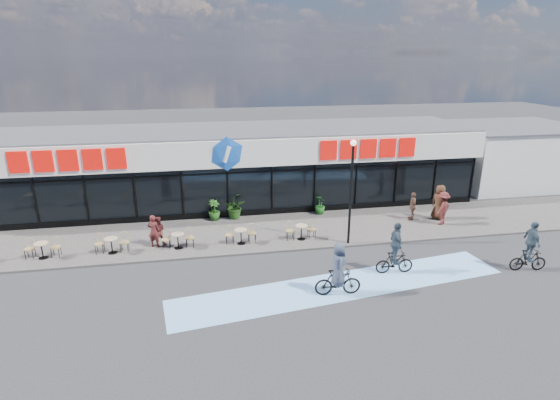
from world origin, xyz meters
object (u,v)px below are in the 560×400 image
Objects in this scene: potted_plant_left at (214,210)px; patron_right at (158,231)px; lamp_post at (351,184)px; pedestrian_c at (443,208)px; cyclist_b at (530,250)px; pedestrian_b at (439,202)px; pedestrian_a at (412,206)px; patron_left at (154,231)px; cyclist_a at (395,252)px; potted_plant_right at (320,205)px; potted_plant_mid at (233,207)px.

potted_plant_left is 4.05m from patron_right.
pedestrian_c is at bearing 14.51° from lamp_post.
cyclist_b is (15.88, -5.30, 0.13)m from patron_right.
potted_plant_left is 12.53m from pedestrian_b.
pedestrian_a is (10.88, -1.86, 0.21)m from potted_plant_left.
lamp_post reaches higher than patron_right.
patron_left is at bearing 172.54° from lamp_post.
pedestrian_a is at bearing 57.69° from cyclist_a.
potted_plant_left is 0.63× the size of pedestrian_c.
cyclist_a is at bearing -45.45° from potted_plant_left.
patron_left is at bearing 38.98° from patron_right.
patron_right is 11.07m from cyclist_a.
potted_plant_left is 6.05m from potted_plant_right.
potted_plant_mid is at bearing 178.13° from potted_plant_right.
potted_plant_left is at bearing 147.81° from cyclist_b.
patron_right reaches higher than potted_plant_mid.
potted_plant_mid reaches higher than potted_plant_left.
pedestrian_a reaches higher than potted_plant_mid.
cyclist_b is at bearing 157.33° from patron_right.
cyclist_b is (16.05, -5.14, 0.05)m from patron_left.
pedestrian_c is 0.81× the size of cyclist_b.
patron_right is 14.89m from pedestrian_c.
potted_plant_left is 0.71× the size of patron_left.
pedestrian_b is at bearing -17.40° from potted_plant_right.
lamp_post is 7.28m from potted_plant_mid.
patron_right is at bearing 171.40° from lamp_post.
pedestrian_a is 0.68× the size of cyclist_a.
pedestrian_b is (11.29, -2.14, 0.32)m from potted_plant_mid.
pedestrian_b is 1.07× the size of pedestrian_c.
potted_plant_mid is (1.07, 0.08, 0.09)m from potted_plant_left.
lamp_post is 9.51m from patron_right.
patron_right is at bearing 155.99° from cyclist_a.
potted_plant_left is 12.46m from pedestrian_c.
patron_left reaches higher than patron_right.
patron_right is at bearing -161.94° from potted_plant_right.
pedestrian_a is at bearing -155.48° from patron_left.
patron_left is 1.11× the size of patron_right.
lamp_post is 9.63m from patron_left.
potted_plant_left is at bearing 179.23° from potted_plant_right.
cyclist_a is at bearing -80.07° from potted_plant_right.
lamp_post is at bearing -85.93° from potted_plant_right.
cyclist_a is at bearing 151.77° from patron_right.
pedestrian_b is (15.12, 0.90, 0.25)m from patron_right.
pedestrian_a is at bearing 109.23° from cyclist_b.
patron_right is 0.64× the size of cyclist_a.
patron_right reaches higher than potted_plant_right.
pedestrian_b is 0.82m from pedestrian_c.
cyclist_b reaches higher than pedestrian_a.
lamp_post is 4.45× the size of potted_plant_left.
lamp_post is 3.49× the size of patron_right.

